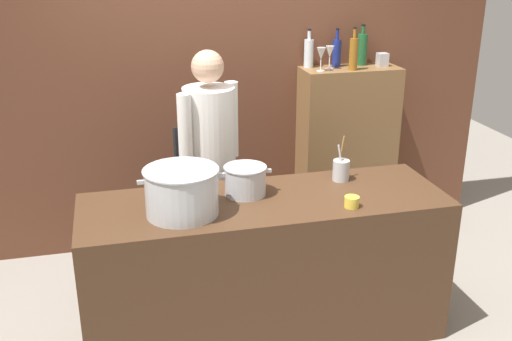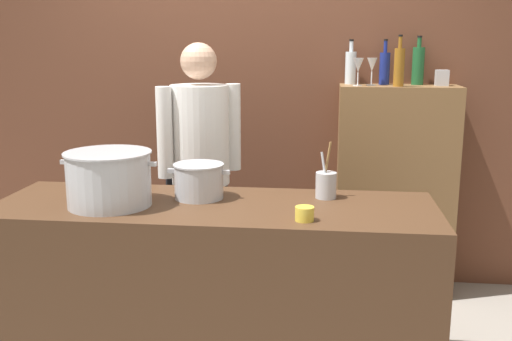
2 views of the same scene
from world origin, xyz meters
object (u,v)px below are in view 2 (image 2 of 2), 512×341
object	(u,v)px
stockpot_small	(199,181)
butter_jar	(305,214)
stockpot_large	(109,179)
wine_bottle_green	(418,65)
wine_bottle_clear	(351,67)
wine_glass_short	(358,66)
utensil_crock	(326,185)
wine_glass_tall	(372,66)
wine_bottle_amber	(399,66)
spice_tin_silver	(442,78)
chef	(200,162)
wine_bottle_cobalt	(385,67)

from	to	relation	value
stockpot_small	butter_jar	world-z (taller)	stockpot_small
stockpot_large	wine_bottle_green	xyz separation A→B (m)	(1.60, 1.36, 0.48)
butter_jar	wine_bottle_clear	bearing A→B (deg)	81.07
wine_glass_short	utensil_crock	bearing A→B (deg)	-101.16
wine_bottle_green	wine_glass_tall	world-z (taller)	wine_bottle_green
stockpot_large	wine_bottle_amber	distance (m)	1.94
wine_bottle_green	spice_tin_silver	distance (m)	0.18
utensil_crock	butter_jar	distance (m)	0.41
butter_jar	wine_glass_tall	world-z (taller)	wine_glass_tall
chef	wine_bottle_cobalt	xyz separation A→B (m)	(1.10, 0.60, 0.53)
stockpot_small	utensil_crock	size ratio (longest dim) A/B	1.12
chef	stockpot_small	distance (m)	0.58
butter_jar	spice_tin_silver	size ratio (longest dim) A/B	0.84
stockpot_small	wine_bottle_green	bearing A→B (deg)	44.33
butter_jar	wine_bottle_cobalt	xyz separation A→B (m)	(0.45, 1.48, 0.57)
stockpot_large	wine_glass_tall	bearing A→B (deg)	44.17
wine_bottle_cobalt	wine_glass_tall	distance (m)	0.12
wine_bottle_amber	stockpot_large	bearing A→B (deg)	-140.82
butter_jar	stockpot_large	bearing A→B (deg)	171.48
butter_jar	spice_tin_silver	xyz separation A→B (m)	(0.81, 1.42, 0.51)
butter_jar	wine_glass_tall	size ratio (longest dim) A/B	0.48
wine_bottle_amber	spice_tin_silver	size ratio (longest dim) A/B	3.17
wine_bottle_clear	wine_glass_short	distance (m)	0.17
wine_bottle_cobalt	wine_glass_short	distance (m)	0.23
wine_bottle_cobalt	wine_bottle_amber	distance (m)	0.17
stockpot_small	utensil_crock	distance (m)	0.63
wine_bottle_amber	wine_glass_short	size ratio (longest dim) A/B	1.81
stockpot_small	wine_glass_tall	world-z (taller)	wine_glass_tall
stockpot_large	wine_bottle_green	world-z (taller)	wine_bottle_green
wine_bottle_clear	spice_tin_silver	size ratio (longest dim) A/B	2.89
stockpot_large	stockpot_small	distance (m)	0.43
utensil_crock	wine_bottle_clear	size ratio (longest dim) A/B	0.97
wine_bottle_clear	wine_bottle_green	size ratio (longest dim) A/B	0.93
stockpot_large	wine_bottle_amber	size ratio (longest dim) A/B	1.47
utensil_crock	butter_jar	size ratio (longest dim) A/B	3.35
wine_bottle_green	wine_glass_short	xyz separation A→B (m)	(-0.39, -0.16, -0.00)
wine_bottle_cobalt	spice_tin_silver	bearing A→B (deg)	-10.80
stockpot_small	spice_tin_silver	bearing A→B (deg)	39.20
chef	wine_bottle_clear	world-z (taller)	wine_bottle_clear
stockpot_small	wine_glass_short	xyz separation A→B (m)	(0.81, 1.02, 0.52)
stockpot_small	utensil_crock	bearing A→B (deg)	7.04
chef	wine_glass_tall	distance (m)	1.26
stockpot_large	wine_glass_tall	xyz separation A→B (m)	(1.30, 1.26, 0.48)
utensil_crock	wine_bottle_cobalt	bearing A→B (deg)	71.51
stockpot_large	wine_bottle_clear	xyz separation A→B (m)	(1.17, 1.37, 0.47)
stockpot_small	wine_bottle_amber	size ratio (longest dim) A/B	0.99
wine_bottle_green	wine_glass_short	bearing A→B (deg)	-158.31
stockpot_large	wine_glass_tall	world-z (taller)	wine_glass_tall
wine_bottle_cobalt	wine_glass_tall	bearing A→B (deg)	-135.64
stockpot_small	wine_bottle_amber	distance (m)	1.56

